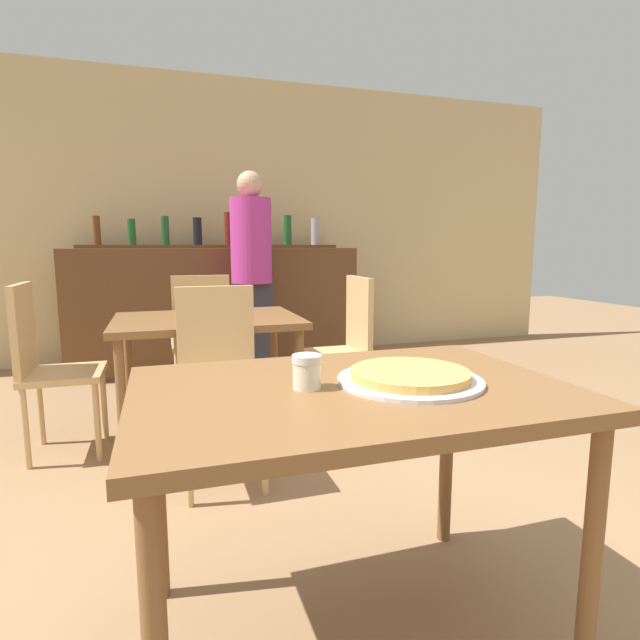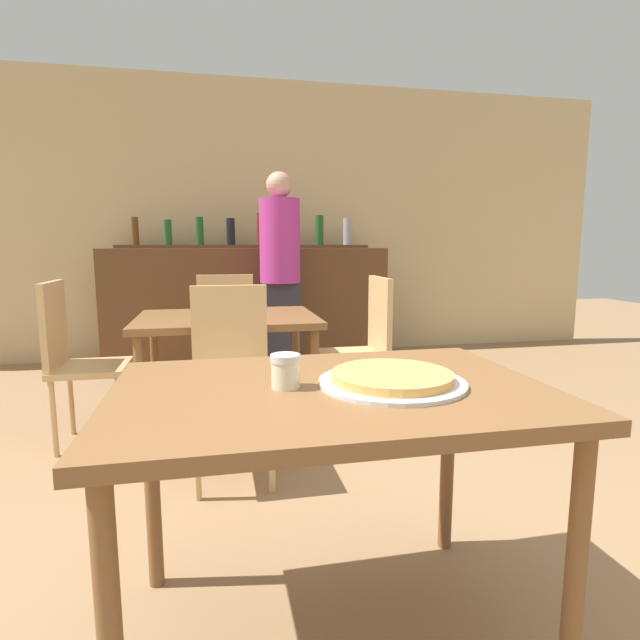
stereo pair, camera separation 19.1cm
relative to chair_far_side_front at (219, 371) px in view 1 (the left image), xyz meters
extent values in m
plane|color=#93704C|center=(0.24, -1.16, -0.54)|extent=(16.00, 16.00, 0.00)
cube|color=#D1B784|center=(0.24, 2.84, 0.86)|extent=(8.00, 0.05, 2.80)
cube|color=brown|center=(0.24, -1.16, 0.21)|extent=(1.18, 0.81, 0.04)
cylinder|color=brown|center=(0.77, -1.50, -0.18)|extent=(0.05, 0.05, 0.73)
cylinder|color=brown|center=(-0.29, -0.81, -0.18)|extent=(0.05, 0.05, 0.73)
cylinder|color=brown|center=(0.77, -0.81, -0.18)|extent=(0.05, 0.05, 0.73)
cube|color=brown|center=(0.00, 0.56, 0.17)|extent=(1.06, 0.79, 0.04)
cylinder|color=brown|center=(-0.47, 0.22, -0.20)|extent=(0.05, 0.05, 0.69)
cylinder|color=brown|center=(0.47, 0.22, -0.20)|extent=(0.05, 0.05, 0.69)
cylinder|color=brown|center=(-0.47, 0.89, -0.20)|extent=(0.05, 0.05, 0.69)
cylinder|color=brown|center=(0.47, 0.89, -0.20)|extent=(0.05, 0.05, 0.69)
cube|color=brown|center=(0.24, 2.34, 0.02)|extent=(2.60, 0.56, 1.12)
cube|color=brown|center=(0.24, 2.48, 0.60)|extent=(2.39, 0.24, 0.03)
cylinder|color=#5B3314|center=(-0.78, 2.48, 0.74)|extent=(0.06, 0.06, 0.25)
cylinder|color=#1E5123|center=(-0.49, 2.48, 0.73)|extent=(0.07, 0.07, 0.23)
cylinder|color=#1E5123|center=(-0.20, 2.48, 0.74)|extent=(0.07, 0.07, 0.26)
cylinder|color=black|center=(0.10, 2.48, 0.74)|extent=(0.08, 0.08, 0.25)
cylinder|color=maroon|center=(0.39, 2.48, 0.77)|extent=(0.08, 0.08, 0.31)
cylinder|color=#9999A3|center=(0.68, 2.48, 0.74)|extent=(0.09, 0.09, 0.27)
cylinder|color=#1E5123|center=(0.97, 2.48, 0.76)|extent=(0.08, 0.08, 0.29)
cylinder|color=#9999A3|center=(1.26, 2.48, 0.74)|extent=(0.09, 0.09, 0.26)
cube|color=tan|center=(0.00, -0.09, -0.09)|extent=(0.40, 0.40, 0.04)
cube|color=tan|center=(0.00, 0.10, 0.17)|extent=(0.38, 0.04, 0.48)
cylinder|color=tan|center=(-0.17, -0.26, -0.33)|extent=(0.03, 0.03, 0.43)
cylinder|color=tan|center=(0.17, -0.26, -0.33)|extent=(0.03, 0.03, 0.43)
cylinder|color=tan|center=(-0.17, 0.08, -0.33)|extent=(0.03, 0.03, 0.43)
cylinder|color=tan|center=(0.17, 0.08, -0.33)|extent=(0.03, 0.03, 0.43)
cube|color=tan|center=(0.00, 1.20, -0.09)|extent=(0.40, 0.40, 0.04)
cube|color=tan|center=(0.00, 1.02, 0.17)|extent=(0.38, 0.04, 0.48)
cylinder|color=tan|center=(0.17, 1.37, -0.33)|extent=(0.03, 0.03, 0.43)
cylinder|color=tan|center=(-0.17, 1.37, -0.33)|extent=(0.03, 0.03, 0.43)
cylinder|color=tan|center=(0.17, 1.03, -0.33)|extent=(0.03, 0.03, 0.43)
cylinder|color=tan|center=(-0.17, 1.03, -0.33)|extent=(0.03, 0.03, 0.43)
cube|color=tan|center=(-0.78, 0.56, -0.09)|extent=(0.40, 0.40, 0.04)
cube|color=tan|center=(-0.96, 0.56, 0.17)|extent=(0.04, 0.38, 0.48)
cylinder|color=tan|center=(-0.61, 0.39, -0.33)|extent=(0.03, 0.03, 0.43)
cylinder|color=tan|center=(-0.61, 0.73, -0.33)|extent=(0.03, 0.03, 0.43)
cylinder|color=tan|center=(-0.95, 0.39, -0.33)|extent=(0.03, 0.03, 0.43)
cylinder|color=tan|center=(-0.95, 0.73, -0.33)|extent=(0.03, 0.03, 0.43)
cube|color=tan|center=(0.78, 0.56, -0.09)|extent=(0.40, 0.40, 0.04)
cube|color=tan|center=(0.96, 0.56, 0.17)|extent=(0.04, 0.38, 0.48)
cylinder|color=tan|center=(0.61, 0.73, -0.33)|extent=(0.03, 0.03, 0.43)
cylinder|color=tan|center=(0.61, 0.39, -0.33)|extent=(0.03, 0.03, 0.43)
cylinder|color=tan|center=(0.95, 0.73, -0.33)|extent=(0.03, 0.03, 0.43)
cylinder|color=tan|center=(0.95, 0.39, -0.33)|extent=(0.03, 0.03, 0.43)
cylinder|color=silver|center=(0.41, -1.18, 0.23)|extent=(0.41, 0.41, 0.01)
cylinder|color=gold|center=(0.41, -1.18, 0.25)|extent=(0.34, 0.34, 0.02)
cylinder|color=beige|center=(0.11, -1.15, 0.26)|extent=(0.08, 0.08, 0.07)
cylinder|color=silver|center=(0.11, -1.15, 0.31)|extent=(0.08, 0.08, 0.02)
cube|color=#2D2D38|center=(0.48, 1.76, -0.12)|extent=(0.32, 0.18, 0.84)
cylinder|color=#B2338C|center=(0.48, 1.76, 0.64)|extent=(0.34, 0.34, 0.70)
sphere|color=tan|center=(0.48, 1.76, 1.10)|extent=(0.22, 0.22, 0.22)
camera|label=1|loc=(-0.25, -2.41, 0.61)|focal=28.00mm
camera|label=2|loc=(-0.06, -2.45, 0.61)|focal=28.00mm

